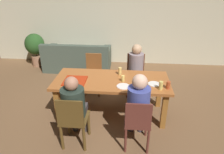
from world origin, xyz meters
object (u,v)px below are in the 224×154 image
object	(u,v)px
chair_3	(93,71)
chair_1	(137,122)
person_1	(138,104)
person_2	(136,67)
chair_0	(73,121)
drinking_glass_2	(161,86)
potted_plant	(35,46)
person_0	(74,104)
dining_table	(112,84)
drinking_glass_0	(168,85)
plate_0	(154,84)
couch	(78,60)
drinking_glass_1	(120,71)
chair_2	(135,73)
pizza_box_0	(75,81)
plate_1	(123,86)
drinking_glass_3	(123,79)

from	to	relation	value
chair_3	chair_1	bearing A→B (deg)	-61.34
person_1	person_2	bearing A→B (deg)	90.00
chair_0	chair_1	distance (m)	0.97
drinking_glass_2	potted_plant	distance (m)	4.21
chair_1	person_2	distance (m)	1.65
chair_0	drinking_glass_2	xyz separation A→B (m)	(1.35, 0.61, 0.34)
person_1	potted_plant	bearing A→B (deg)	134.50
chair_0	person_0	size ratio (longest dim) A/B	0.78
dining_table	drinking_glass_0	world-z (taller)	drinking_glass_0
plate_0	drinking_glass_2	distance (m)	0.21
chair_0	couch	size ratio (longest dim) A/B	0.49
plate_0	couch	bearing A→B (deg)	130.90
plate_0	potted_plant	distance (m)	4.03
person_2	drinking_glass_1	world-z (taller)	person_2
person_0	person_2	distance (m)	1.81
chair_2	person_2	distance (m)	0.25
person_0	drinking_glass_0	bearing A→B (deg)	19.38
drinking_glass_1	couch	xyz separation A→B (m)	(-1.32, 1.89, -0.53)
dining_table	drinking_glass_1	distance (m)	0.31
person_0	chair_1	world-z (taller)	person_0
pizza_box_0	drinking_glass_0	bearing A→B (deg)	-4.31
chair_3	drinking_glass_2	xyz separation A→B (m)	(1.35, -1.19, 0.33)
chair_3	drinking_glass_2	distance (m)	1.83
plate_1	pizza_box_0	bearing A→B (deg)	172.18
chair_0	chair_2	xyz separation A→B (m)	(0.97, 1.80, 0.00)
drinking_glass_2	couch	size ratio (longest dim) A/B	0.08
plate_0	drinking_glass_2	xyz separation A→B (m)	(0.09, -0.17, 0.07)
plate_0	potted_plant	bearing A→B (deg)	143.58
chair_2	drinking_glass_0	xyz separation A→B (m)	(0.51, -1.15, 0.33)
chair_0	chair_2	bearing A→B (deg)	61.78
chair_3	drinking_glass_2	bearing A→B (deg)	-41.38
drinking_glass_3	drinking_glass_1	bearing A→B (deg)	103.95
couch	chair_3	bearing A→B (deg)	-61.04
dining_table	drinking_glass_0	xyz separation A→B (m)	(0.97, -0.25, 0.16)
pizza_box_0	plate_1	bearing A→B (deg)	-7.82
chair_0	drinking_glass_3	world-z (taller)	chair_0
chair_2	pizza_box_0	xyz separation A→B (m)	(-1.11, -1.03, 0.27)
dining_table	person_2	size ratio (longest dim) A/B	1.78
person_1	person_0	bearing A→B (deg)	-177.42
drinking_glass_0	potted_plant	world-z (taller)	potted_plant
person_2	drinking_glass_2	bearing A→B (deg)	-70.04
plate_1	plate_0	bearing A→B (deg)	13.78
chair_3	person_1	bearing A→B (deg)	-59.25
plate_1	couch	world-z (taller)	couch
plate_0	chair_3	bearing A→B (deg)	141.16
chair_2	chair_3	xyz separation A→B (m)	(-0.97, -0.00, 0.01)
chair_0	drinking_glass_0	bearing A→B (deg)	23.70
drinking_glass_2	drinking_glass_3	distance (m)	0.68
person_2	drinking_glass_0	size ratio (longest dim) A/B	8.88
person_2	couch	distance (m)	2.17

